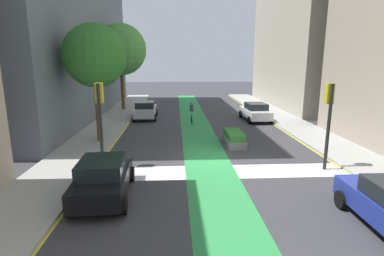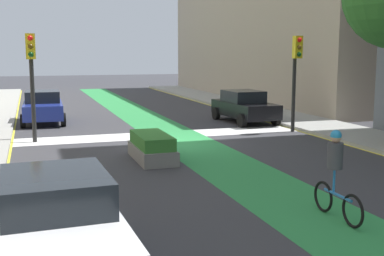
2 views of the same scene
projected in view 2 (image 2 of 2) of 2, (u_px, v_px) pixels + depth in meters
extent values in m
plane|color=#38383D|center=(176.00, 143.00, 18.95)|extent=(120.00, 120.00, 0.00)
cube|color=#2D8C47|center=(187.00, 142.00, 19.08)|extent=(2.40, 60.00, 0.01)
cube|color=silver|center=(162.00, 135.00, 20.82)|extent=(12.00, 1.80, 0.01)
cube|color=#9E9E99|center=(343.00, 132.00, 21.24)|extent=(3.00, 60.00, 0.15)
cube|color=yellow|center=(313.00, 135.00, 20.79)|extent=(0.16, 60.00, 0.01)
cube|color=yellow|center=(9.00, 153.00, 17.10)|extent=(0.16, 60.00, 0.01)
cube|color=tan|center=(286.00, 9.00, 37.49)|extent=(8.97, 27.19, 13.42)
cylinder|color=black|center=(32.00, 89.00, 18.88)|extent=(0.16, 0.16, 4.13)
cube|color=gold|center=(30.00, 46.00, 18.45)|extent=(0.35, 0.28, 0.95)
sphere|color=red|center=(30.00, 38.00, 18.27)|extent=(0.20, 0.20, 0.20)
sphere|color=#4C380C|center=(30.00, 46.00, 18.32)|extent=(0.20, 0.20, 0.20)
sphere|color=#0C3814|center=(31.00, 54.00, 18.36)|extent=(0.20, 0.20, 0.20)
cylinder|color=black|center=(294.00, 84.00, 21.43)|extent=(0.16, 0.16, 4.13)
cube|color=gold|center=(298.00, 47.00, 21.00)|extent=(0.35, 0.28, 0.95)
sphere|color=red|center=(299.00, 40.00, 20.82)|extent=(0.20, 0.20, 0.20)
sphere|color=#4C380C|center=(299.00, 47.00, 20.87)|extent=(0.20, 0.20, 0.20)
sphere|color=#0C3814|center=(299.00, 54.00, 20.91)|extent=(0.20, 0.20, 0.20)
cube|color=black|center=(245.00, 109.00, 24.48)|extent=(2.01, 4.28, 0.70)
cube|color=black|center=(243.00, 96.00, 24.57)|extent=(1.70, 2.08, 0.55)
cylinder|color=black|center=(276.00, 119.00, 23.49)|extent=(0.25, 0.65, 0.64)
cylinder|color=black|center=(242.00, 121.00, 22.85)|extent=(0.25, 0.65, 0.64)
cylinder|color=black|center=(247.00, 112.00, 26.21)|extent=(0.25, 0.65, 0.64)
cylinder|color=black|center=(216.00, 113.00, 25.57)|extent=(0.25, 0.65, 0.64)
cube|color=navy|center=(43.00, 109.00, 24.28)|extent=(1.91, 4.25, 0.70)
cube|color=black|center=(42.00, 96.00, 24.38)|extent=(1.65, 2.04, 0.55)
cylinder|color=black|center=(63.00, 120.00, 23.20)|extent=(0.24, 0.65, 0.64)
cylinder|color=black|center=(23.00, 121.00, 22.69)|extent=(0.24, 0.65, 0.64)
cylinder|color=black|center=(61.00, 112.00, 25.98)|extent=(0.24, 0.65, 0.64)
cylinder|color=black|center=(25.00, 114.00, 25.47)|extent=(0.24, 0.65, 0.64)
cube|color=silver|center=(58.00, 233.00, 7.63)|extent=(1.95, 4.26, 0.70)
cube|color=black|center=(55.00, 191.00, 7.72)|extent=(1.67, 2.06, 0.55)
cylinder|color=black|center=(101.00, 219.00, 9.35)|extent=(0.24, 0.65, 0.64)
torus|color=black|center=(353.00, 211.00, 9.74)|extent=(0.06, 0.68, 0.68)
torus|color=black|center=(323.00, 196.00, 10.73)|extent=(0.06, 0.68, 0.68)
cylinder|color=#2672BF|center=(338.00, 195.00, 10.20)|extent=(0.07, 0.95, 0.06)
cylinder|color=#2672BF|center=(334.00, 180.00, 10.31)|extent=(0.05, 0.05, 0.50)
cylinder|color=#3F3F47|center=(335.00, 156.00, 10.23)|extent=(0.32, 0.32, 0.55)
sphere|color=tan|center=(336.00, 137.00, 10.17)|extent=(0.22, 0.22, 0.22)
sphere|color=#268CCC|center=(336.00, 135.00, 10.16)|extent=(0.23, 0.23, 0.23)
cube|color=slate|center=(152.00, 153.00, 15.94)|extent=(1.09, 2.59, 0.45)
cube|color=#33722D|center=(152.00, 140.00, 15.88)|extent=(0.98, 2.33, 0.40)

